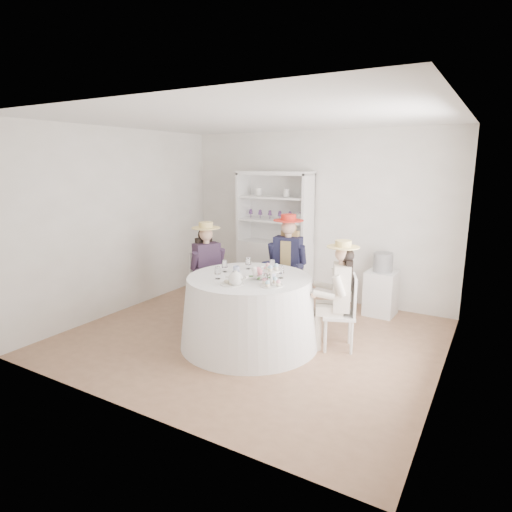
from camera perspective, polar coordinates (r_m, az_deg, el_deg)
The scene contains 23 objects.
ground at distance 5.63m, azimuth -0.52°, elevation -10.70°, with size 4.50×4.50×0.00m, color #875F43.
ceiling at distance 5.20m, azimuth -0.58°, elevation 17.84°, with size 4.50×4.50×0.00m, color white.
wall_back at distance 7.02m, azimuth 7.86°, elevation 5.26°, with size 4.50×4.50×0.00m, color silver.
wall_front at distance 3.71m, azimuth -16.57°, elevation -1.46°, with size 4.50×4.50×0.00m, color silver.
wall_left at distance 6.67m, azimuth -17.45°, elevation 4.44°, with size 4.50×4.50×0.00m, color silver.
wall_right at distance 4.55m, azimuth 24.61°, elevation 0.41°, with size 4.50×4.50×0.00m, color silver.
tea_table at distance 5.28m, azimuth -0.90°, elevation -7.29°, with size 1.70×1.70×0.86m.
hutch at distance 7.14m, azimuth 2.55°, elevation 0.48°, with size 1.29×0.63×2.07m.
side_table at distance 6.57m, azimuth 16.33°, elevation -4.77°, with size 0.42×0.42×0.65m, color silver.
hatbox at distance 6.45m, azimuth 16.58°, elevation -0.81°, with size 0.28×0.28×0.28m, color black.
guest_left at distance 6.07m, azimuth -6.47°, elevation -1.23°, with size 0.59×0.53×1.40m.
guest_mid at distance 6.08m, azimuth 4.20°, elevation -0.56°, with size 0.56×0.58×1.50m.
guest_right at distance 5.14m, azimuth 11.05°, elevation -4.31°, with size 0.55×0.50×1.33m.
spare_chair at distance 6.68m, azimuth 4.77°, elevation -2.77°, with size 0.49×0.49×0.87m.
teacup_a at distance 5.36m, azimuth -2.64°, elevation -1.80°, with size 0.09×0.09×0.07m, color white.
teacup_b at distance 5.32m, azimuth 1.18°, elevation -1.91°, with size 0.07×0.07×0.07m, color white.
teacup_c at distance 5.08m, azimuth 2.25°, elevation -2.63°, with size 0.08×0.08×0.06m, color white.
flower_bowl at distance 5.03m, azimuth 0.78°, elevation -2.83°, with size 0.21×0.21×0.05m, color white.
flower_arrangement at distance 4.98m, azimuth 0.63°, elevation -2.22°, with size 0.19×0.18×0.07m.
table_teapot at distance 4.78m, azimuth -2.69°, elevation -3.04°, with size 0.24×0.17×0.18m.
sandwich_plate at distance 4.83m, azimuth -3.21°, elevation -3.61°, with size 0.26×0.26×0.06m.
cupcake_stand at distance 4.75m, azimuth 2.06°, elevation -2.96°, with size 0.26×0.26×0.24m.
stemware_set at distance 5.13m, azimuth -0.92°, elevation -1.95°, with size 0.82×0.82×0.15m.
Camera 1 is at (2.65, -4.45, 2.20)m, focal length 30.00 mm.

